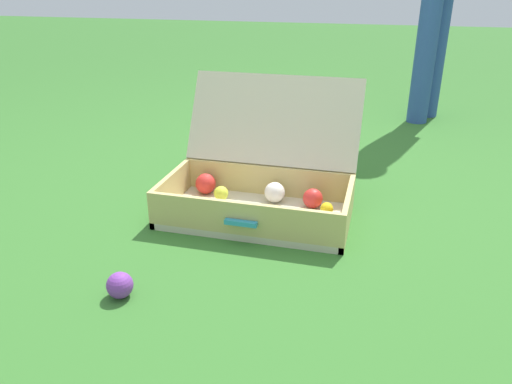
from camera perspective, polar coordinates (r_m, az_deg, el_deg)
name	(u,v)px	position (r m, az deg, el deg)	size (l,w,h in m)	color
ground_plane	(271,213)	(1.85, 1.77, -2.51)	(16.00, 16.00, 0.00)	#336B28
open_suitcase	(261,184)	(1.83, 0.63, 0.97)	(0.68, 0.57, 0.46)	beige
stray_ball_on_grass	(120,285)	(1.43, -15.52, -10.37)	(0.07, 0.07, 0.07)	purple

